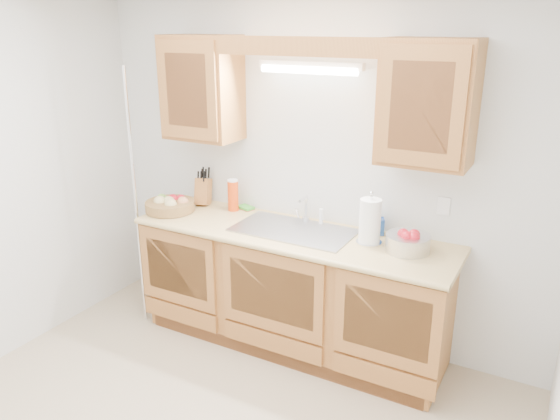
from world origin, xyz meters
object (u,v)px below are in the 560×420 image
Objects in this scene: apple_bowl at (408,242)px; paper_towel at (370,222)px; knife_block at (203,191)px; fruit_basket at (170,204)px.

paper_towel is at bearing 177.43° from apple_bowl.
knife_block is 0.86× the size of paper_towel.
paper_towel reaches higher than fruit_basket.
apple_bowl is at bearing -2.57° from paper_towel.
apple_bowl is at bearing 3.37° from fruit_basket.
fruit_basket is 1.24× the size of paper_towel.
fruit_basket is at bearing -176.63° from apple_bowl.
knife_block is 1.45m from paper_towel.
knife_block is 0.83× the size of apple_bowl.
knife_block is at bearing 174.77° from apple_bowl.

